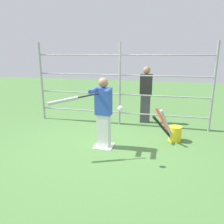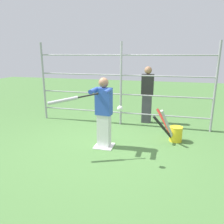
# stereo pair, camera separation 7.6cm
# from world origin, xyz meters

# --- Properties ---
(ground_plane) EXTENTS (24.00, 24.00, 0.00)m
(ground_plane) POSITION_xyz_m (0.00, 0.00, 0.00)
(ground_plane) COLOR #4C7A3D
(home_plate) EXTENTS (0.40, 0.40, 0.02)m
(home_plate) POSITION_xyz_m (0.00, 0.00, 0.01)
(home_plate) COLOR white
(home_plate) RESTS_ON ground
(fence_backstop) EXTENTS (4.82, 0.06, 2.26)m
(fence_backstop) POSITION_xyz_m (0.00, -1.60, 1.13)
(fence_backstop) COLOR #939399
(fence_backstop) RESTS_ON ground
(batter) EXTENTS (0.38, 0.53, 1.49)m
(batter) POSITION_xyz_m (0.00, 0.01, 0.81)
(batter) COLOR silver
(batter) RESTS_ON ground
(baseball_bat_swinging) EXTENTS (0.85, 0.45, 0.21)m
(baseball_bat_swinging) POSITION_xyz_m (0.50, 0.64, 1.14)
(baseball_bat_swinging) COLOR black
(softball_in_flight) EXTENTS (0.10, 0.10, 0.10)m
(softball_in_flight) POSITION_xyz_m (-0.49, 0.65, 1.04)
(softball_in_flight) COLOR white
(bat_bucket) EXTENTS (0.68, 0.72, 0.81)m
(bat_bucket) POSITION_xyz_m (-1.45, -0.69, 0.22)
(bat_bucket) COLOR yellow
(bat_bucket) RESTS_ON ground
(bystander_behind_fence) EXTENTS (0.33, 0.21, 1.62)m
(bystander_behind_fence) POSITION_xyz_m (-0.68, -1.97, 0.84)
(bystander_behind_fence) COLOR #3F3F47
(bystander_behind_fence) RESTS_ON ground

